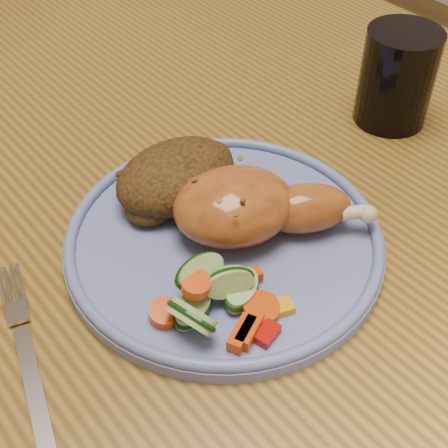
% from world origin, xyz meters
% --- Properties ---
extents(dining_table, '(0.90, 1.40, 0.75)m').
position_xyz_m(dining_table, '(0.00, 0.00, 0.67)').
color(dining_table, olive).
rests_on(dining_table, ground).
extents(plate, '(0.27, 0.27, 0.01)m').
position_xyz_m(plate, '(-0.03, -0.09, 0.76)').
color(plate, '#616EB5').
rests_on(plate, dining_table).
extents(plate_rim, '(0.27, 0.27, 0.01)m').
position_xyz_m(plate_rim, '(-0.03, -0.09, 0.77)').
color(plate_rim, '#616EB5').
rests_on(plate_rim, plate).
extents(chicken_leg, '(0.16, 0.14, 0.05)m').
position_xyz_m(chicken_leg, '(-0.01, -0.10, 0.79)').
color(chicken_leg, '#AD5A24').
rests_on(chicken_leg, plate).
extents(rice_pilaf, '(0.12, 0.08, 0.05)m').
position_xyz_m(rice_pilaf, '(-0.03, -0.02, 0.78)').
color(rice_pilaf, '#482E12').
rests_on(rice_pilaf, plate).
extents(vegetable_pile, '(0.10, 0.09, 0.05)m').
position_xyz_m(vegetable_pile, '(-0.08, -0.15, 0.78)').
color(vegetable_pile, '#A50A05').
rests_on(vegetable_pile, plate).
extents(fork, '(0.06, 0.15, 0.00)m').
position_xyz_m(fork, '(-0.21, -0.09, 0.75)').
color(fork, silver).
rests_on(fork, dining_table).
extents(drinking_glass, '(0.08, 0.08, 0.10)m').
position_xyz_m(drinking_glass, '(0.23, -0.06, 0.80)').
color(drinking_glass, black).
rests_on(drinking_glass, dining_table).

